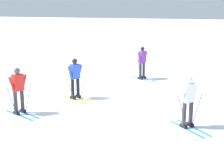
% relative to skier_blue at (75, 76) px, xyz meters
% --- Properties ---
extents(ground_plane, '(120.00, 120.00, 0.00)m').
position_rel_skier_blue_xyz_m(ground_plane, '(2.18, -1.07, -0.96)').
color(ground_plane, white).
extents(far_snow_ridge, '(80.00, 7.11, 1.39)m').
position_rel_skier_blue_xyz_m(far_snow_ridge, '(2.18, 20.52, -0.26)').
color(far_snow_ridge, white).
rests_on(far_snow_ridge, ground).
extents(skier_blue, '(1.55, 1.16, 1.71)m').
position_rel_skier_blue_xyz_m(skier_blue, '(0.00, 0.00, 0.00)').
color(skier_blue, gold).
rests_on(skier_blue, ground).
extents(skier_white, '(1.33, 1.45, 1.71)m').
position_rel_skier_blue_xyz_m(skier_white, '(4.59, -2.19, -0.04)').
color(skier_white, '#237AC6').
rests_on(skier_white, ground).
extents(skier_purple, '(1.57, 1.13, 1.71)m').
position_rel_skier_blue_xyz_m(skier_purple, '(2.27, 4.06, -0.04)').
color(skier_purple, '#237AC6').
rests_on(skier_purple, ground).
extents(skier_red, '(1.59, 1.07, 1.71)m').
position_rel_skier_blue_xyz_m(skier_red, '(-1.35, -2.22, -0.04)').
color(skier_red, '#237AC6').
rests_on(skier_red, ground).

